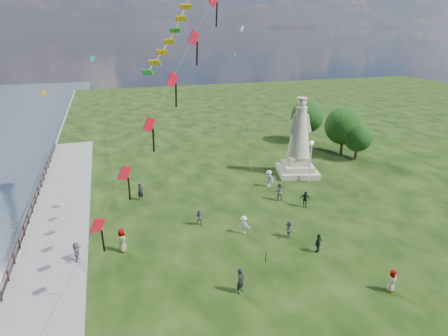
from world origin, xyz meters
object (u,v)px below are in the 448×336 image
object	(u,v)px
person_4	(392,281)
person_11	(289,229)
person_6	(141,192)
person_8	(269,178)
person_7	(279,191)
person_2	(244,225)
person_5	(77,253)
person_0	(240,281)
person_1	(200,218)
person_3	(318,243)
person_9	(305,199)
person_10	(122,240)
statue	(299,146)
lamppost	(311,153)

from	to	relation	value
person_4	person_11	size ratio (longest dim) A/B	1.03
person_6	person_8	xyz separation A→B (m)	(13.01, -0.72, 0.04)
person_8	person_7	bearing A→B (deg)	-38.17
person_2	person_5	distance (m)	12.55
person_0	person_2	size ratio (longest dim) A/B	1.13
person_0	person_1	bearing A→B (deg)	55.08
person_3	person_0	bearing A→B (deg)	-6.70
person_0	person_9	distance (m)	13.58
person_9	person_10	world-z (taller)	person_10
person_4	person_6	size ratio (longest dim) A/B	0.89
person_1	person_4	xyz separation A→B (m)	(9.38, -11.76, 0.03)
statue	person_5	bearing A→B (deg)	-140.02
person_0	person_3	world-z (taller)	person_0
person_2	person_9	bearing A→B (deg)	-116.24
person_0	person_11	distance (m)	7.75
person_7	person_10	size ratio (longest dim) A/B	0.96
lamppost	person_4	distance (m)	18.00
person_0	person_2	world-z (taller)	person_0
person_11	person_7	bearing A→B (deg)	-178.24
statue	person_9	distance (m)	8.74
person_0	person_2	bearing A→B (deg)	30.84
person_5	person_6	distance (m)	10.44
person_9	statue	bearing A→B (deg)	91.26
person_3	person_5	world-z (taller)	person_3
person_2	person_10	world-z (taller)	person_10
person_4	person_6	world-z (taller)	person_6
person_3	person_1	bearing A→B (deg)	-68.02
person_2	person_7	distance (m)	7.22
person_0	person_9	bearing A→B (deg)	6.97
person_2	person_6	world-z (taller)	person_6
person_2	person_9	world-z (taller)	person_9
lamppost	person_2	xyz separation A→B (m)	(-10.38, -7.89, -2.57)
person_3	person_7	size ratio (longest dim) A/B	0.85
person_1	person_2	world-z (taller)	person_2
person_2	person_5	world-z (taller)	person_2
lamppost	person_10	world-z (taller)	lamppost
person_4	person_2	bearing A→B (deg)	95.27
person_4	person_9	distance (m)	12.23
statue	person_7	world-z (taller)	statue
statue	person_7	bearing A→B (deg)	-116.41
statue	person_6	xyz separation A→B (m)	(-17.56, -1.64, -2.41)
person_3	person_10	size ratio (longest dim) A/B	0.82
person_10	statue	bearing A→B (deg)	-86.59
person_1	person_2	bearing A→B (deg)	-7.29
statue	person_11	bearing A→B (deg)	-105.53
person_0	person_1	world-z (taller)	person_0
statue	person_6	world-z (taller)	statue
person_0	person_8	bearing A→B (deg)	22.96
person_9	person_7	bearing A→B (deg)	153.34
person_2	person_8	size ratio (longest dim) A/B	0.85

